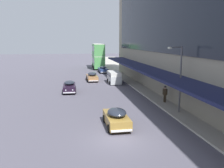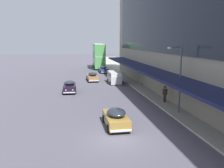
{
  "view_description": "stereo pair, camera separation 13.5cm",
  "coord_description": "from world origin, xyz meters",
  "px_view_note": "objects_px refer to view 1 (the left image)",
  "views": [
    {
      "loc": [
        -3.31,
        -16.5,
        7.02
      ],
      "look_at": [
        1.72,
        12.92,
        1.81
      ],
      "focal_mm": 40.0,
      "sensor_mm": 36.0,
      "label": 1
    },
    {
      "loc": [
        -3.18,
        -16.52,
        7.02
      ],
      "look_at": [
        1.72,
        12.92,
        1.81
      ],
      "focal_mm": 40.0,
      "sensor_mm": 36.0,
      "label": 2
    }
  ],
  "objects_px": {
    "street_lamp": "(179,74)",
    "vw_van": "(114,77)",
    "sedan_oncoming_front": "(69,86)",
    "pedestrian_at_kerb": "(165,93)",
    "sedan_lead_mid": "(103,69)",
    "sedan_trailing_mid": "(92,77)",
    "sedan_lead_near": "(116,118)",
    "transit_bus_kerbside_front": "(98,55)"
  },
  "relations": [
    {
      "from": "sedan_trailing_mid",
      "to": "vw_van",
      "type": "distance_m",
      "value": 4.52
    },
    {
      "from": "sedan_lead_near",
      "to": "street_lamp",
      "type": "xyz_separation_m",
      "value": [
        6.51,
        2.63,
        3.13
      ]
    },
    {
      "from": "transit_bus_kerbside_front",
      "to": "sedan_oncoming_front",
      "type": "height_order",
      "value": "transit_bus_kerbside_front"
    },
    {
      "from": "vw_van",
      "to": "pedestrian_at_kerb",
      "type": "relative_size",
      "value": 2.45
    },
    {
      "from": "pedestrian_at_kerb",
      "to": "sedan_trailing_mid",
      "type": "bearing_deg",
      "value": 110.88
    },
    {
      "from": "transit_bus_kerbside_front",
      "to": "sedan_lead_mid",
      "type": "height_order",
      "value": "transit_bus_kerbside_front"
    },
    {
      "from": "sedan_trailing_mid",
      "to": "sedan_oncoming_front",
      "type": "xyz_separation_m",
      "value": [
        -3.95,
        -9.03,
        -0.01
      ]
    },
    {
      "from": "vw_van",
      "to": "sedan_lead_near",
      "type": "bearing_deg",
      "value": -99.56
    },
    {
      "from": "street_lamp",
      "to": "vw_van",
      "type": "bearing_deg",
      "value": 99.2
    },
    {
      "from": "sedan_oncoming_front",
      "to": "vw_van",
      "type": "relative_size",
      "value": 1.0
    },
    {
      "from": "sedan_lead_mid",
      "to": "pedestrian_at_kerb",
      "type": "height_order",
      "value": "pedestrian_at_kerb"
    },
    {
      "from": "street_lamp",
      "to": "pedestrian_at_kerb",
      "type": "bearing_deg",
      "value": 85.86
    },
    {
      "from": "sedan_lead_mid",
      "to": "vw_van",
      "type": "relative_size",
      "value": 0.96
    },
    {
      "from": "sedan_trailing_mid",
      "to": "transit_bus_kerbside_front",
      "type": "bearing_deg",
      "value": 80.28
    },
    {
      "from": "sedan_oncoming_front",
      "to": "sedan_lead_mid",
      "type": "relative_size",
      "value": 1.04
    },
    {
      "from": "sedan_trailing_mid",
      "to": "pedestrian_at_kerb",
      "type": "relative_size",
      "value": 2.5
    },
    {
      "from": "pedestrian_at_kerb",
      "to": "street_lamp",
      "type": "distance_m",
      "value": 4.82
    },
    {
      "from": "sedan_lead_near",
      "to": "street_lamp",
      "type": "height_order",
      "value": "street_lamp"
    },
    {
      "from": "street_lamp",
      "to": "sedan_lead_mid",
      "type": "bearing_deg",
      "value": 95.13
    },
    {
      "from": "sedan_oncoming_front",
      "to": "pedestrian_at_kerb",
      "type": "distance_m",
      "value": 13.49
    },
    {
      "from": "sedan_oncoming_front",
      "to": "pedestrian_at_kerb",
      "type": "bearing_deg",
      "value": -38.31
    },
    {
      "from": "sedan_lead_mid",
      "to": "street_lamp",
      "type": "height_order",
      "value": "street_lamp"
    },
    {
      "from": "sedan_lead_mid",
      "to": "pedestrian_at_kerb",
      "type": "xyz_separation_m",
      "value": [
        3.21,
        -28.55,
        0.42
      ]
    },
    {
      "from": "sedan_lead_mid",
      "to": "street_lamp",
      "type": "distance_m",
      "value": 32.8
    },
    {
      "from": "transit_bus_kerbside_front",
      "to": "vw_van",
      "type": "distance_m",
      "value": 23.02
    },
    {
      "from": "sedan_lead_mid",
      "to": "street_lamp",
      "type": "bearing_deg",
      "value": -84.87
    },
    {
      "from": "sedan_lead_near",
      "to": "pedestrian_at_kerb",
      "type": "distance_m",
      "value": 9.48
    },
    {
      "from": "sedan_trailing_mid",
      "to": "pedestrian_at_kerb",
      "type": "xyz_separation_m",
      "value": [
        6.63,
        -17.39,
        0.4
      ]
    },
    {
      "from": "pedestrian_at_kerb",
      "to": "sedan_oncoming_front",
      "type": "bearing_deg",
      "value": 141.69
    },
    {
      "from": "sedan_lead_mid",
      "to": "pedestrian_at_kerb",
      "type": "bearing_deg",
      "value": -83.59
    },
    {
      "from": "sedan_oncoming_front",
      "to": "sedan_lead_near",
      "type": "bearing_deg",
      "value": -75.81
    },
    {
      "from": "sedan_lead_near",
      "to": "sedan_lead_mid",
      "type": "relative_size",
      "value": 0.98
    },
    {
      "from": "vw_van",
      "to": "sedan_oncoming_front",
      "type": "bearing_deg",
      "value": -140.51
    },
    {
      "from": "sedan_oncoming_front",
      "to": "pedestrian_at_kerb",
      "type": "xyz_separation_m",
      "value": [
        10.58,
        -8.36,
        0.41
      ]
    },
    {
      "from": "sedan_lead_mid",
      "to": "vw_van",
      "type": "xyz_separation_m",
      "value": [
        -0.05,
        -14.15,
        0.34
      ]
    },
    {
      "from": "sedan_lead_near",
      "to": "vw_van",
      "type": "xyz_separation_m",
      "value": [
        3.54,
        20.99,
        0.33
      ]
    },
    {
      "from": "pedestrian_at_kerb",
      "to": "street_lamp",
      "type": "height_order",
      "value": "street_lamp"
    },
    {
      "from": "sedan_lead_near",
      "to": "street_lamp",
      "type": "distance_m",
      "value": 7.69
    },
    {
      "from": "sedan_oncoming_front",
      "to": "street_lamp",
      "type": "relative_size",
      "value": 0.71
    },
    {
      "from": "transit_bus_kerbside_front",
      "to": "sedan_oncoming_front",
      "type": "xyz_separation_m",
      "value": [
        -7.36,
        -28.94,
        -2.59
      ]
    },
    {
      "from": "sedan_trailing_mid",
      "to": "sedan_oncoming_front",
      "type": "distance_m",
      "value": 9.86
    },
    {
      "from": "sedan_lead_mid",
      "to": "pedestrian_at_kerb",
      "type": "relative_size",
      "value": 2.35
    }
  ]
}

